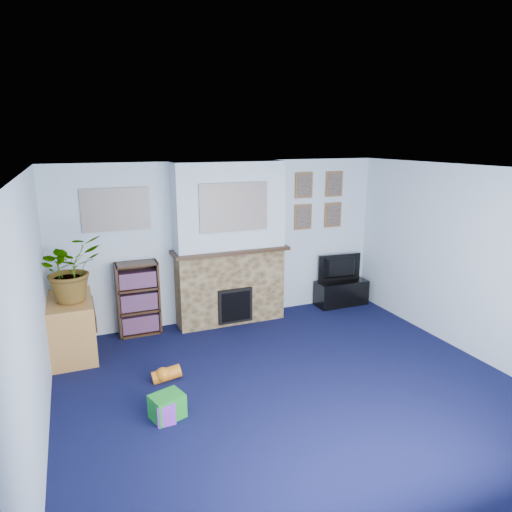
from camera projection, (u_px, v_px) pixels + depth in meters
name	position (u px, v px, depth m)	size (l,w,h in m)	color
floor	(290.00, 386.00, 5.15)	(5.00, 4.50, 0.01)	#0E1135
ceiling	(294.00, 170.00, 4.55)	(5.00, 4.50, 0.01)	white
wall_back	(225.00, 242.00, 6.87)	(5.00, 0.04, 2.40)	silver
wall_front	(454.00, 388.00, 2.84)	(5.00, 0.04, 2.40)	silver
wall_left	(33.00, 318.00, 3.94)	(0.04, 4.50, 2.40)	silver
wall_right	(469.00, 261.00, 5.77)	(0.04, 4.50, 2.40)	silver
chimney_breast	(230.00, 246.00, 6.69)	(1.72, 0.50, 2.40)	brown
collage_main	(234.00, 207.00, 6.36)	(1.00, 0.03, 0.68)	gray
collage_left	(116.00, 210.00, 6.15)	(0.90, 0.03, 0.58)	gray
portrait_tl	(304.00, 185.00, 7.13)	(0.30, 0.03, 0.40)	brown
portrait_tr	(334.00, 184.00, 7.33)	(0.30, 0.03, 0.40)	brown
portrait_bl	(303.00, 217.00, 7.25)	(0.30, 0.03, 0.40)	brown
portrait_br	(333.00, 215.00, 7.45)	(0.30, 0.03, 0.40)	brown
tv_stand	(341.00, 292.00, 7.63)	(0.87, 0.36, 0.41)	black
television	(342.00, 268.00, 7.55)	(0.76, 0.10, 0.44)	black
bookshelf	(138.00, 300.00, 6.42)	(0.58, 0.28, 1.05)	#331F12
sideboard	(72.00, 329.00, 5.82)	(0.54, 0.97, 0.75)	#BE813D
potted_plant	(70.00, 268.00, 5.59)	(0.74, 0.64, 0.82)	#26661E
mantel_clock	(231.00, 244.00, 6.64)	(0.10, 0.06, 0.14)	gold
mantel_candle	(246.00, 242.00, 6.73)	(0.05, 0.05, 0.15)	#B2BFC6
mantel_teddy	(195.00, 247.00, 6.45)	(0.14, 0.14, 0.14)	gray
mantel_can	(276.00, 240.00, 6.91)	(0.07, 0.07, 0.13)	purple
green_crate	(167.00, 405.00, 4.53)	(0.31, 0.25, 0.25)	#198C26
toy_ball	(163.00, 374.00, 5.22)	(0.17, 0.17, 0.17)	orange
toy_block	(165.00, 412.00, 4.47)	(0.18, 0.18, 0.22)	purple
toy_tube	(167.00, 374.00, 5.26)	(0.15, 0.15, 0.33)	orange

